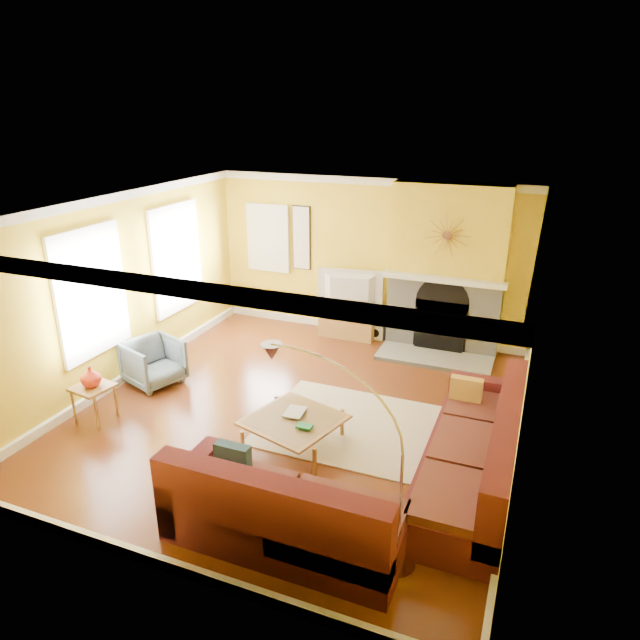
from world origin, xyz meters
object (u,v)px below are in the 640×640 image
at_px(side_table, 95,403).
at_px(sectional_sofa, 368,439).
at_px(armchair, 154,362).
at_px(coffee_table, 294,433).
at_px(arc_lamp, 341,461).
at_px(media_console, 348,322).

bearing_deg(side_table, sectional_sofa, 3.30).
xyz_separation_m(sectional_sofa, armchair, (-3.52, 0.94, -0.12)).
height_order(coffee_table, armchair, armchair).
relative_size(sectional_sofa, armchair, 4.68).
distance_m(sectional_sofa, armchair, 3.65).
relative_size(armchair, arc_lamp, 0.37).
xyz_separation_m(side_table, arc_lamp, (3.70, -1.01, 0.73)).
distance_m(media_console, arc_lamp, 5.22).
bearing_deg(armchair, arc_lamp, -100.78).
height_order(media_console, armchair, armchair).
bearing_deg(sectional_sofa, side_table, -176.70).
xyz_separation_m(sectional_sofa, side_table, (-3.58, -0.21, -0.21)).
distance_m(side_table, arc_lamp, 3.90).
bearing_deg(media_console, armchair, -126.23).
bearing_deg(media_console, coffee_table, -81.16).
distance_m(media_console, side_table, 4.41).
bearing_deg(side_table, armchair, 87.31).
height_order(armchair, side_table, armchair).
bearing_deg(armchair, sectional_sofa, -85.10).
relative_size(sectional_sofa, side_table, 6.97).
bearing_deg(sectional_sofa, coffee_table, 169.25).
distance_m(coffee_table, arc_lamp, 1.93).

